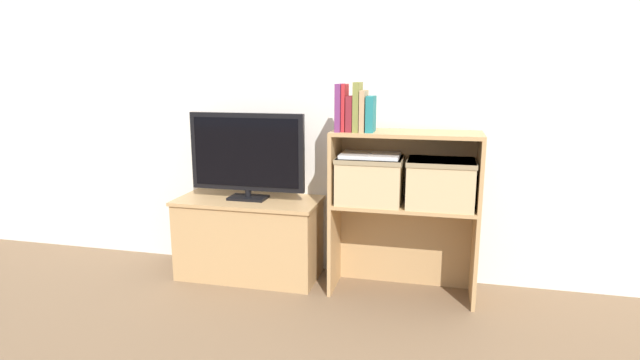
# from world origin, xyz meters

# --- Properties ---
(ground_plane) EXTENTS (16.00, 16.00, 0.00)m
(ground_plane) POSITION_xyz_m (0.00, 0.00, 0.00)
(ground_plane) COLOR brown
(wall_back) EXTENTS (10.00, 0.05, 2.40)m
(wall_back) POSITION_xyz_m (0.00, 0.41, 1.20)
(wall_back) COLOR silver
(wall_back) RESTS_ON ground_plane
(tv_stand) EXTENTS (0.85, 0.40, 0.48)m
(tv_stand) POSITION_xyz_m (-0.44, 0.19, 0.24)
(tv_stand) COLOR tan
(tv_stand) RESTS_ON ground_plane
(tv) EXTENTS (0.69, 0.14, 0.51)m
(tv) POSITION_xyz_m (-0.44, 0.19, 0.75)
(tv) COLOR black
(tv) RESTS_ON tv_stand
(bookshelf_lower_tier) EXTENTS (0.78, 0.31, 0.52)m
(bookshelf_lower_tier) POSITION_xyz_m (0.47, 0.21, 0.32)
(bookshelf_lower_tier) COLOR tan
(bookshelf_lower_tier) RESTS_ON ground_plane
(bookshelf_upper_tier) EXTENTS (0.78, 0.31, 0.39)m
(bookshelf_upper_tier) POSITION_xyz_m (0.47, 0.21, 0.77)
(bookshelf_upper_tier) COLOR tan
(bookshelf_upper_tier) RESTS_ON bookshelf_lower_tier
(book_plum) EXTENTS (0.03, 0.15, 0.25)m
(book_plum) POSITION_xyz_m (0.12, 0.10, 1.03)
(book_plum) COLOR #6B2D66
(book_plum) RESTS_ON bookshelf_upper_tier
(book_crimson) EXTENTS (0.02, 0.12, 0.25)m
(book_crimson) POSITION_xyz_m (0.15, 0.10, 1.03)
(book_crimson) COLOR #B22328
(book_crimson) RESTS_ON bookshelf_upper_tier
(book_maroon) EXTENTS (0.03, 0.13, 0.18)m
(book_maroon) POSITION_xyz_m (0.18, 0.10, 1.00)
(book_maroon) COLOR maroon
(book_maroon) RESTS_ON bookshelf_upper_tier
(book_olive) EXTENTS (0.03, 0.14, 0.26)m
(book_olive) POSITION_xyz_m (0.21, 0.10, 1.03)
(book_olive) COLOR olive
(book_olive) RESTS_ON bookshelf_upper_tier
(book_tan) EXTENTS (0.03, 0.16, 0.21)m
(book_tan) POSITION_xyz_m (0.25, 0.10, 1.01)
(book_tan) COLOR tan
(book_tan) RESTS_ON bookshelf_upper_tier
(book_teal) EXTENTS (0.04, 0.13, 0.19)m
(book_teal) POSITION_xyz_m (0.28, 0.10, 1.00)
(book_teal) COLOR #1E7075
(book_teal) RESTS_ON bookshelf_upper_tier
(storage_basket_left) EXTENTS (0.35, 0.28, 0.25)m
(storage_basket_left) POSITION_xyz_m (0.28, 0.14, 0.65)
(storage_basket_left) COLOR tan
(storage_basket_left) RESTS_ON bookshelf_lower_tier
(storage_basket_right) EXTENTS (0.35, 0.28, 0.25)m
(storage_basket_right) POSITION_xyz_m (0.65, 0.14, 0.65)
(storage_basket_right) COLOR tan
(storage_basket_right) RESTS_ON bookshelf_lower_tier
(laptop) EXTENTS (0.31, 0.22, 0.02)m
(laptop) POSITION_xyz_m (0.28, 0.14, 0.77)
(laptop) COLOR white
(laptop) RESTS_ON storage_basket_left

